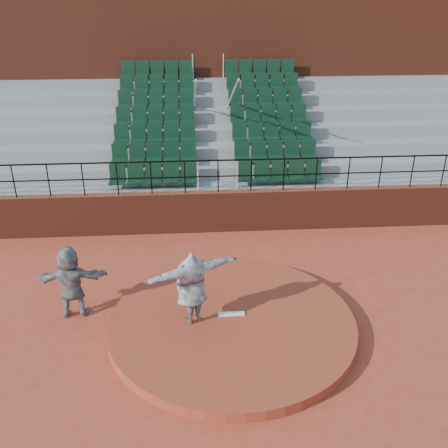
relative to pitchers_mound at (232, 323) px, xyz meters
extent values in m
plane|color=#A63C25|center=(0.00, 0.00, -0.12)|extent=(90.00, 90.00, 0.00)
cylinder|color=#993822|center=(0.00, 0.00, 0.00)|extent=(5.50, 5.50, 0.25)
cube|color=white|center=(0.00, 0.15, 0.14)|extent=(0.60, 0.15, 0.03)
cube|color=maroon|center=(0.00, 5.00, 0.53)|extent=(24.00, 0.30, 1.30)
cylinder|color=black|center=(0.00, 5.00, 2.17)|extent=(24.00, 0.05, 0.05)
cylinder|color=black|center=(0.00, 5.00, 1.68)|extent=(24.00, 0.04, 0.04)
cylinder|color=black|center=(-6.00, 5.00, 1.67)|extent=(0.04, 0.04, 1.00)
cylinder|color=black|center=(-5.00, 5.00, 1.67)|extent=(0.04, 0.04, 1.00)
cylinder|color=black|center=(-4.00, 5.00, 1.67)|extent=(0.04, 0.04, 1.00)
cylinder|color=black|center=(-3.00, 5.00, 1.67)|extent=(0.04, 0.04, 1.00)
cylinder|color=black|center=(-2.00, 5.00, 1.67)|extent=(0.04, 0.04, 1.00)
cylinder|color=black|center=(-1.00, 5.00, 1.67)|extent=(0.04, 0.04, 1.00)
cylinder|color=black|center=(0.00, 5.00, 1.67)|extent=(0.04, 0.04, 1.00)
cylinder|color=black|center=(1.00, 5.00, 1.67)|extent=(0.04, 0.04, 1.00)
cylinder|color=black|center=(2.00, 5.00, 1.67)|extent=(0.04, 0.04, 1.00)
cylinder|color=black|center=(3.00, 5.00, 1.67)|extent=(0.04, 0.04, 1.00)
cylinder|color=black|center=(4.00, 5.00, 1.67)|extent=(0.04, 0.04, 1.00)
cylinder|color=black|center=(5.00, 5.00, 1.67)|extent=(0.04, 0.04, 1.00)
cylinder|color=black|center=(6.00, 5.00, 1.67)|extent=(0.04, 0.04, 1.00)
cylinder|color=black|center=(7.00, 5.00, 1.67)|extent=(0.04, 0.04, 1.00)
cube|color=gray|center=(0.00, 5.58, 0.53)|extent=(24.00, 0.85, 1.30)
cube|color=black|center=(-1.98, 5.59, 1.54)|extent=(2.75, 0.48, 0.72)
cube|color=black|center=(1.98, 5.59, 1.54)|extent=(2.75, 0.48, 0.72)
cube|color=gray|center=(0.00, 6.43, 0.73)|extent=(24.00, 0.85, 1.70)
cube|color=black|center=(-1.98, 6.44, 1.94)|extent=(2.75, 0.48, 0.72)
cube|color=black|center=(1.98, 6.44, 1.94)|extent=(2.75, 0.48, 0.72)
cube|color=gray|center=(0.00, 7.28, 0.93)|extent=(24.00, 0.85, 2.10)
cube|color=black|center=(-1.98, 7.29, 2.33)|extent=(2.75, 0.48, 0.72)
cube|color=black|center=(1.98, 7.29, 2.33)|extent=(2.75, 0.48, 0.72)
cube|color=gray|center=(0.00, 8.12, 1.12)|extent=(24.00, 0.85, 2.50)
cube|color=black|center=(-1.98, 8.13, 2.73)|extent=(2.75, 0.48, 0.72)
cube|color=black|center=(1.98, 8.13, 2.73)|extent=(2.75, 0.48, 0.72)
cube|color=gray|center=(0.00, 8.97, 1.33)|extent=(24.00, 0.85, 2.90)
cube|color=black|center=(-1.98, 8.98, 3.14)|extent=(2.75, 0.48, 0.72)
cube|color=black|center=(1.98, 8.98, 3.14)|extent=(2.75, 0.48, 0.72)
cube|color=gray|center=(0.00, 9.82, 1.52)|extent=(24.00, 0.85, 3.30)
cube|color=black|center=(-1.98, 9.83, 3.53)|extent=(2.75, 0.48, 0.72)
cube|color=black|center=(1.98, 9.83, 3.53)|extent=(2.75, 0.48, 0.72)
cube|color=gray|center=(0.00, 10.68, 1.73)|extent=(24.00, 0.85, 3.70)
cube|color=black|center=(-1.98, 10.69, 3.94)|extent=(2.75, 0.48, 0.72)
cube|color=black|center=(1.98, 10.69, 3.94)|extent=(2.75, 0.48, 0.72)
cylinder|color=silver|center=(-0.60, 8.12, 3.28)|extent=(0.06, 5.97, 2.46)
cylinder|color=silver|center=(0.60, 8.12, 3.28)|extent=(0.06, 5.97, 2.46)
cube|color=maroon|center=(0.00, 12.60, 3.43)|extent=(24.00, 3.00, 7.10)
imported|color=black|center=(-0.88, 0.00, 0.98)|extent=(2.16, 1.40, 1.72)
imported|color=black|center=(-3.62, 0.79, 0.75)|extent=(1.66, 0.62, 1.76)
camera|label=1|loc=(-0.83, -9.11, 6.83)|focal=40.00mm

